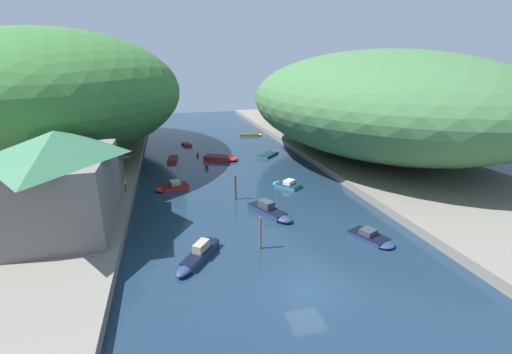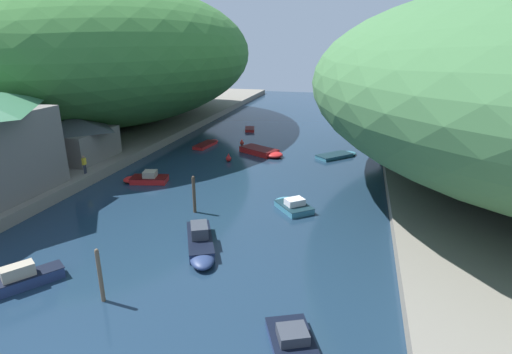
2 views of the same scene
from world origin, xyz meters
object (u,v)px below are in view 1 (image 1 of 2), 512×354
Objects in this scene: boathouse_shed at (92,165)px; channel_buoy_far at (198,154)px; boat_open_rowboat at (173,158)px; boat_small_dinghy at (271,212)px; boat_mid_channel at (252,135)px; channel_buoy_near at (207,166)px; boat_navy_launch at (373,238)px; boat_yellow_tender at (270,154)px; boat_cabin_cruiser at (222,158)px; boat_moored_right at (171,187)px; boat_white_cruiser at (197,257)px; person_on_quay at (125,183)px; waterfront_building at (62,178)px; boat_far_upstream at (286,184)px; boat_red_skiff at (186,144)px.

boathouse_shed reaches higher than channel_buoy_far.
channel_buoy_far reaches higher than boat_open_rowboat.
boathouse_shed reaches higher than boat_small_dinghy.
channel_buoy_near is (-12.49, -21.81, 0.13)m from boat_mid_channel.
boathouse_shed reaches higher than boat_mid_channel.
boat_navy_launch is 0.90× the size of boat_yellow_tender.
boat_cabin_cruiser is 1.18× the size of boat_open_rowboat.
boat_moored_right reaches higher than boat_cabin_cruiser.
boathouse_shed is 1.36× the size of boat_white_cruiser.
boat_moored_right is (-0.61, -14.43, 0.15)m from boat_open_rowboat.
boat_moored_right reaches higher than boat_mid_channel.
person_on_quay is (-9.90, -17.33, 1.62)m from channel_buoy_far.
waterfront_building reaches higher than person_on_quay.
boat_yellow_tender is 16.38m from boat_open_rowboat.
boat_yellow_tender is at bearing 41.20° from waterfront_building.
channel_buoy_near is at bearing -113.07° from boat_yellow_tender.
boat_open_rowboat is 21.86m from boat_far_upstream.
boathouse_shed is 1.78× the size of boat_far_upstream.
boat_red_skiff is 17.67m from boat_yellow_tender.
boat_small_dinghy is (6.50, -35.18, 0.25)m from boat_red_skiff.
boathouse_shed is 10.11m from boat_moored_right.
boat_far_upstream is at bearing -62.53° from channel_buoy_far.
boat_far_upstream is 4.42× the size of channel_buoy_near.
channel_buoy_far is 20.03m from person_on_quay.
boat_open_rowboat is at bearing -20.13° from person_on_quay.
boat_open_rowboat is (9.87, 24.02, -5.25)m from waterfront_building.
person_on_quay reaches higher than boat_navy_launch.
channel_buoy_far is (4.13, 1.36, 0.10)m from boat_open_rowboat.
boat_open_rowboat is at bearing -86.70° from boat_navy_launch.
boat_far_upstream reaches higher than channel_buoy_far.
boat_open_rowboat is at bearing -53.02° from boat_white_cruiser.
boat_small_dinghy is 1.17× the size of boat_open_rowboat.
boat_white_cruiser is 19.47m from boat_far_upstream.
boat_white_cruiser is at bearing -25.93° from boat_navy_launch.
boat_white_cruiser reaches higher than boat_navy_launch.
boat_cabin_cruiser is 1.01× the size of boat_small_dinghy.
boat_far_upstream is 0.92× the size of boat_moored_right.
boat_mid_channel is (27.24, 27.57, -3.00)m from boathouse_shed.
channel_buoy_far is (-12.22, 2.43, 0.10)m from boat_yellow_tender.
boat_navy_launch is 36.36m from boat_open_rowboat.
boat_mid_channel is 35.13m from boat_moored_right.
boathouse_shed is 1.42× the size of boat_open_rowboat.
person_on_quay reaches higher than boat_mid_channel.
person_on_quay is (-22.11, -14.91, 1.73)m from boat_yellow_tender.
boat_far_upstream is (13.69, -17.04, 0.11)m from boat_open_rowboat.
boat_moored_right is (-9.84, 10.55, -0.09)m from boat_small_dinghy.
boat_cabin_cruiser reaches higher than boat_open_rowboat.
boat_cabin_cruiser is 6.53× the size of channel_buoy_near.
channel_buoy_near is at bearing -84.75° from channel_buoy_far.
person_on_quay is at bearing 93.84° from boat_moored_right.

